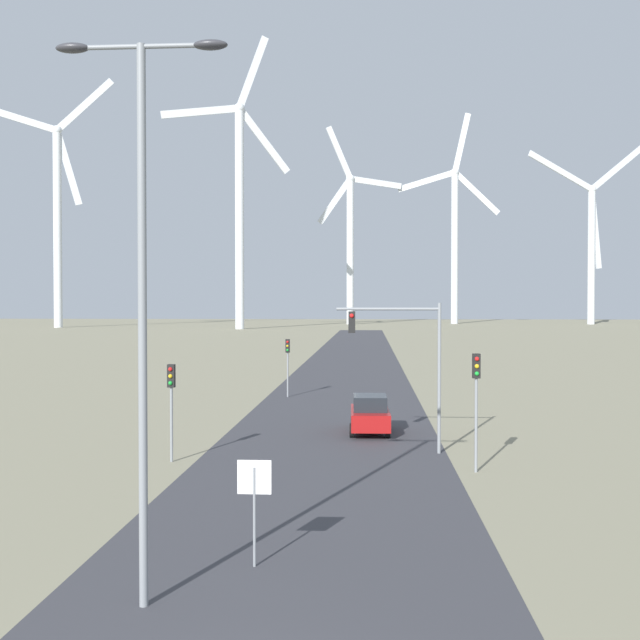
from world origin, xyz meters
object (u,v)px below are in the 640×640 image
at_px(traffic_light_post_near_right, 476,386).
at_px(wind_turbine_left, 239,196).
at_px(car_approaching, 370,414).
at_px(streetlamp, 142,260).
at_px(traffic_light_mast_overhead, 404,347).
at_px(wind_turbine_far_right, 591,237).
at_px(wind_turbine_right, 455,231).
at_px(stop_sign_near, 254,492).
at_px(traffic_light_post_near_left, 171,390).
at_px(wind_turbine_far_left, 57,208).
at_px(wind_turbine_center, 350,236).
at_px(traffic_light_post_mid_left, 288,355).

relative_size(traffic_light_post_near_right, wind_turbine_left, 0.06).
bearing_deg(car_approaching, streetlamp, -102.58).
height_order(traffic_light_mast_overhead, wind_turbine_far_right, wind_turbine_far_right).
bearing_deg(wind_turbine_right, stop_sign_near, -97.66).
bearing_deg(traffic_light_post_near_right, streetlamp, -123.77).
distance_m(traffic_light_post_near_right, wind_turbine_right, 215.00).
bearing_deg(traffic_light_mast_overhead, traffic_light_post_near_right, -54.24).
bearing_deg(streetlamp, traffic_light_post_near_left, 102.71).
height_order(traffic_light_post_near_right, wind_turbine_far_right, wind_turbine_far_right).
relative_size(traffic_light_mast_overhead, wind_turbine_far_left, 0.09).
xyz_separation_m(traffic_light_post_near_left, wind_turbine_center, (2.02, 202.16, 24.55)).
height_order(car_approaching, wind_turbine_center, wind_turbine_center).
bearing_deg(traffic_light_post_mid_left, traffic_light_post_near_right, -66.84).
relative_size(traffic_light_post_near_right, wind_turbine_far_right, 0.08).
height_order(wind_turbine_left, wind_turbine_center, wind_turbine_left).
bearing_deg(wind_turbine_center, wind_turbine_far_left, -154.31).
bearing_deg(traffic_light_post_mid_left, traffic_light_mast_overhead, -69.55).
height_order(traffic_light_mast_overhead, wind_turbine_center, wind_turbine_center).
relative_size(car_approaching, wind_turbine_far_right, 0.07).
distance_m(car_approaching, wind_turbine_far_right, 213.14).
bearing_deg(wind_turbine_right, traffic_light_post_near_right, -96.27).
height_order(traffic_light_post_near_right, wind_turbine_right, wind_turbine_right).
height_order(traffic_light_post_near_right, traffic_light_mast_overhead, traffic_light_mast_overhead).
height_order(traffic_light_post_near_left, traffic_light_post_mid_left, traffic_light_post_mid_left).
distance_m(traffic_light_post_mid_left, wind_turbine_far_right, 202.04).
distance_m(traffic_light_post_near_right, traffic_light_post_mid_left, 23.69).
distance_m(traffic_light_post_near_right, wind_turbine_far_left, 189.56).
distance_m(traffic_light_post_mid_left, car_approaching, 14.85).
xyz_separation_m(streetlamp, wind_turbine_far_left, (-77.88, 179.03, 24.72)).
height_order(traffic_light_post_near_left, wind_turbine_center, wind_turbine_center).
xyz_separation_m(wind_turbine_far_left, wind_turbine_center, (76.79, 36.94, -4.44)).
height_order(traffic_light_post_mid_left, wind_turbine_right, wind_turbine_right).
bearing_deg(stop_sign_near, traffic_light_post_mid_left, 94.81).
bearing_deg(car_approaching, traffic_light_post_mid_left, 111.69).
bearing_deg(stop_sign_near, wind_turbine_center, 90.81).
bearing_deg(wind_turbine_far_right, traffic_light_mast_overhead, -108.16).
xyz_separation_m(streetlamp, stop_sign_near, (1.91, 2.43, -5.31)).
xyz_separation_m(stop_sign_near, traffic_light_mast_overhead, (4.14, 13.76, 2.65)).
xyz_separation_m(wind_turbine_center, wind_turbine_far_right, (74.32, 5.02, -0.54)).
distance_m(traffic_light_post_near_right, car_approaching, 9.26).
bearing_deg(traffic_light_mast_overhead, traffic_light_post_mid_left, 110.45).
height_order(wind_turbine_right, wind_turbine_far_right, wind_turbine_right).
bearing_deg(traffic_light_mast_overhead, car_approaching, 106.71).
bearing_deg(wind_turbine_right, streetlamp, -98.06).
distance_m(wind_turbine_left, wind_turbine_right, 81.22).
bearing_deg(wind_turbine_center, traffic_light_post_near_right, -87.29).
xyz_separation_m(stop_sign_near, wind_turbine_left, (-29.34, 167.03, 31.21)).
bearing_deg(traffic_light_post_near_right, car_approaching, 115.57).
bearing_deg(wind_turbine_center, streetlamp, -89.71).
xyz_separation_m(traffic_light_post_near_right, wind_turbine_center, (-9.63, 203.22, 24.17)).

